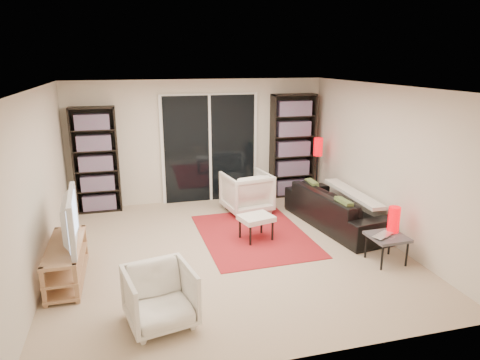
# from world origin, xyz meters

# --- Properties ---
(floor) EXTENTS (5.00, 5.00, 0.00)m
(floor) POSITION_xyz_m (0.00, 0.00, 0.00)
(floor) COLOR beige
(floor) RESTS_ON ground
(wall_back) EXTENTS (5.00, 0.02, 2.40)m
(wall_back) POSITION_xyz_m (0.00, 2.50, 1.20)
(wall_back) COLOR beige
(wall_back) RESTS_ON ground
(wall_front) EXTENTS (5.00, 0.02, 2.40)m
(wall_front) POSITION_xyz_m (0.00, -2.50, 1.20)
(wall_front) COLOR beige
(wall_front) RESTS_ON ground
(wall_left) EXTENTS (0.02, 5.00, 2.40)m
(wall_left) POSITION_xyz_m (-2.50, 0.00, 1.20)
(wall_left) COLOR beige
(wall_left) RESTS_ON ground
(wall_right) EXTENTS (0.02, 5.00, 2.40)m
(wall_right) POSITION_xyz_m (2.50, 0.00, 1.20)
(wall_right) COLOR beige
(wall_right) RESTS_ON ground
(ceiling) EXTENTS (5.00, 5.00, 0.02)m
(ceiling) POSITION_xyz_m (0.00, 0.00, 2.40)
(ceiling) COLOR white
(ceiling) RESTS_ON wall_back
(sliding_door) EXTENTS (1.92, 0.08, 2.16)m
(sliding_door) POSITION_xyz_m (0.20, 2.46, 1.05)
(sliding_door) COLOR white
(sliding_door) RESTS_ON ground
(bookshelf_left) EXTENTS (0.80, 0.30, 1.95)m
(bookshelf_left) POSITION_xyz_m (-1.95, 2.33, 0.98)
(bookshelf_left) COLOR black
(bookshelf_left) RESTS_ON ground
(bookshelf_right) EXTENTS (0.90, 0.30, 2.10)m
(bookshelf_right) POSITION_xyz_m (1.90, 2.33, 1.05)
(bookshelf_right) COLOR black
(bookshelf_right) RESTS_ON ground
(tv_stand) EXTENTS (0.41, 1.29, 0.50)m
(tv_stand) POSITION_xyz_m (-2.22, -0.33, 0.26)
(tv_stand) COLOR tan
(tv_stand) RESTS_ON floor
(tv) EXTENTS (0.23, 1.16, 0.66)m
(tv) POSITION_xyz_m (-2.20, -0.33, 0.83)
(tv) COLOR black
(tv) RESTS_ON tv_stand
(rug) EXTENTS (1.72, 2.29, 0.01)m
(rug) POSITION_xyz_m (0.52, 0.45, 0.01)
(rug) COLOR #A61D22
(rug) RESTS_ON floor
(sofa) EXTENTS (1.16, 2.27, 0.63)m
(sofa) POSITION_xyz_m (2.02, 0.51, 0.32)
(sofa) COLOR black
(sofa) RESTS_ON floor
(armchair_back) EXTENTS (0.92, 0.94, 0.75)m
(armchair_back) POSITION_xyz_m (0.72, 1.60, 0.38)
(armchair_back) COLOR white
(armchair_back) RESTS_ON floor
(armchair_front) EXTENTS (0.82, 0.84, 0.65)m
(armchair_front) POSITION_xyz_m (-1.13, -1.60, 0.32)
(armchair_front) COLOR white
(armchair_front) RESTS_ON floor
(ottoman) EXTENTS (0.59, 0.52, 0.40)m
(ottoman) POSITION_xyz_m (0.51, 0.29, 0.34)
(ottoman) COLOR white
(ottoman) RESTS_ON floor
(side_table) EXTENTS (0.51, 0.51, 0.40)m
(side_table) POSITION_xyz_m (2.05, -0.92, 0.36)
(side_table) COLOR #49494E
(side_table) RESTS_ON floor
(laptop) EXTENTS (0.42, 0.37, 0.03)m
(laptop) POSITION_xyz_m (2.00, -0.97, 0.41)
(laptop) COLOR silver
(laptop) RESTS_ON side_table
(table_lamp) EXTENTS (0.16, 0.16, 0.37)m
(table_lamp) POSITION_xyz_m (2.21, -0.81, 0.58)
(table_lamp) COLOR #D90007
(table_lamp) RESTS_ON side_table
(floor_lamp) EXTENTS (0.19, 0.19, 1.29)m
(floor_lamp) POSITION_xyz_m (2.22, 1.80, 0.98)
(floor_lamp) COLOR black
(floor_lamp) RESTS_ON floor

